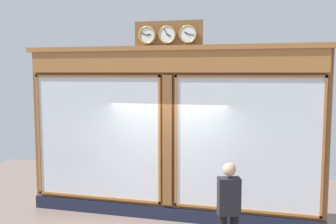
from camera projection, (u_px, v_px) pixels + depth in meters
shop_facade at (169, 133)px, 8.16m from camera, size 6.49×0.42×4.21m
pedestrian at (229, 208)px, 6.31m from camera, size 0.41×0.32×1.69m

